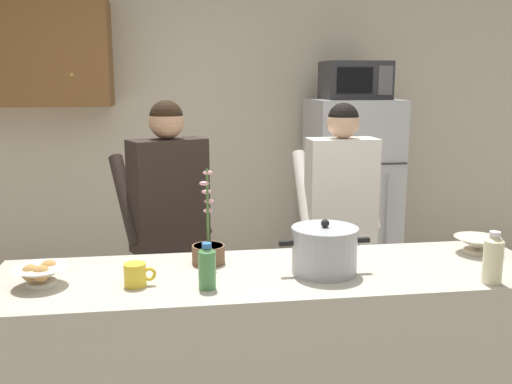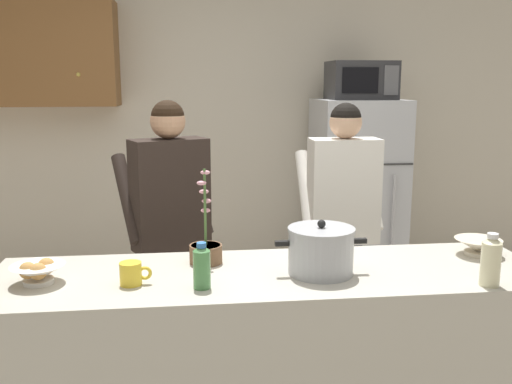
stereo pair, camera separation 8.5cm
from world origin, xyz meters
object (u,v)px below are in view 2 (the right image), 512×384
at_px(potted_orchid, 206,249).
at_px(coffee_mug, 132,274).
at_px(cooking_pot, 321,250).
at_px(bottle_mid_counter, 202,266).
at_px(empty_bowl, 478,246).
at_px(refrigerator, 356,204).
at_px(bread_bowl, 38,272).
at_px(person_by_sink, 343,205).
at_px(microwave, 361,80).
at_px(person_near_pot, 170,210).
at_px(bottle_near_edge, 491,260).

bearing_deg(potted_orchid, coffee_mug, -140.99).
relative_size(cooking_pot, bottle_mid_counter, 2.11).
bearing_deg(empty_bowl, bottle_mid_counter, -167.68).
relative_size(refrigerator, coffee_mug, 12.28).
distance_m(bread_bowl, potted_orchid, 0.72).
bearing_deg(person_by_sink, empty_bowl, -59.69).
xyz_separation_m(microwave, cooking_pot, (-0.72, -1.87, -0.73)).
xyz_separation_m(person_near_pot, coffee_mug, (-0.13, -0.90, -0.06)).
distance_m(microwave, cooking_pot, 2.13).
distance_m(bottle_near_edge, potted_orchid, 1.22).
bearing_deg(cooking_pot, potted_orchid, 157.52).
bearing_deg(bottle_near_edge, person_near_pot, 140.75).
relative_size(coffee_mug, bottle_near_edge, 0.60).
bearing_deg(cooking_pot, empty_bowl, 11.80).
bearing_deg(person_near_pot, person_by_sink, 5.06).
xyz_separation_m(refrigerator, bread_bowl, (-1.91, -1.89, 0.17)).
bearing_deg(potted_orchid, bottle_near_edge, -20.67).
relative_size(refrigerator, bottle_near_edge, 7.32).
distance_m(refrigerator, cooking_pot, 2.04).
bearing_deg(potted_orchid, bread_bowl, -164.18).
xyz_separation_m(bread_bowl, bottle_mid_counter, (0.67, -0.13, 0.04)).
height_order(bread_bowl, bottle_near_edge, bottle_near_edge).
relative_size(refrigerator, person_near_pot, 0.98).
relative_size(person_near_pot, bottle_mid_counter, 8.64).
bearing_deg(bottle_near_edge, coffee_mug, 172.97).
distance_m(refrigerator, person_near_pot, 1.75).
height_order(refrigerator, cooking_pot, refrigerator).
xyz_separation_m(bread_bowl, potted_orchid, (0.69, 0.20, 0.02)).
relative_size(bottle_near_edge, potted_orchid, 0.50).
height_order(cooking_pot, bottle_near_edge, cooking_pot).
relative_size(person_by_sink, coffee_mug, 12.36).
xyz_separation_m(microwave, potted_orchid, (-1.21, -1.67, -0.76)).
distance_m(bread_bowl, bottle_near_edge, 1.85).
bearing_deg(bottle_near_edge, person_by_sink, 104.16).
height_order(bottle_near_edge, potted_orchid, potted_orchid).
height_order(bread_bowl, bottle_mid_counter, bottle_mid_counter).
bearing_deg(person_near_pot, refrigerator, 36.63).
bearing_deg(microwave, coffee_mug, -128.47).
bearing_deg(empty_bowl, bottle_near_edge, -111.72).
bearing_deg(refrigerator, person_near_pot, -143.37).
bearing_deg(person_near_pot, cooking_pot, -51.75).
bearing_deg(coffee_mug, person_near_pot, 81.93).
xyz_separation_m(microwave, coffee_mug, (-1.52, -1.92, -0.78)).
bearing_deg(bottle_mid_counter, coffee_mug, 165.95).
distance_m(refrigerator, bottle_near_edge, 2.13).
height_order(coffee_mug, bottle_mid_counter, bottle_mid_counter).
bearing_deg(bread_bowl, empty_bowl, 4.66).
height_order(cooking_pot, bottle_mid_counter, cooking_pot).
distance_m(coffee_mug, bread_bowl, 0.39).
xyz_separation_m(person_by_sink, coffee_mug, (-1.16, -0.99, -0.04)).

